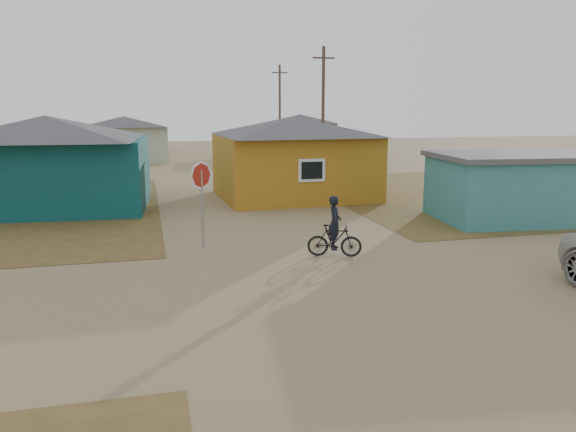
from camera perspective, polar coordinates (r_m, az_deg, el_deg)
The scene contains 12 objects.
ground at distance 13.75m, azimuth 5.43°, elevation -7.57°, with size 120.00×120.00×0.00m, color #8E7752.
grass_ne at distance 31.57m, azimuth 21.74°, elevation 2.35°, with size 20.00×18.00×0.00m, color brown.
house_teal at distance 26.18m, azimuth -23.16°, elevation 5.11°, with size 8.93×7.08×4.00m.
house_yellow at distance 27.25m, azimuth 0.61°, elevation 6.10°, with size 7.72×6.76×3.90m.
shed_turquoise at distance 23.56m, azimuth 22.25°, elevation 2.78°, with size 6.71×4.93×2.60m.
house_pale_west at distance 46.35m, azimuth -16.24°, elevation 7.56°, with size 7.04×6.15×3.60m.
house_beige_east at distance 54.27m, azimuth 1.27°, elevation 8.45°, with size 6.95×6.05×3.60m.
house_pale_north at distance 59.09m, azimuth -23.71°, elevation 7.65°, with size 6.28×5.81×3.40m.
utility_pole_near at distance 35.95m, azimuth 3.58°, elevation 10.71°, with size 1.40×0.20×8.00m.
utility_pole_far at distance 51.65m, azimuth -0.84°, elevation 10.85°, with size 1.40×0.20×8.00m.
stop_sign at distance 17.55m, azimuth -8.77°, elevation 3.13°, with size 0.87×0.28×2.74m.
cyclist at distance 16.60m, azimuth 4.76°, elevation -1.90°, with size 1.67×0.97×1.82m.
Camera 1 is at (-4.43, -12.25, 4.40)m, focal length 35.00 mm.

